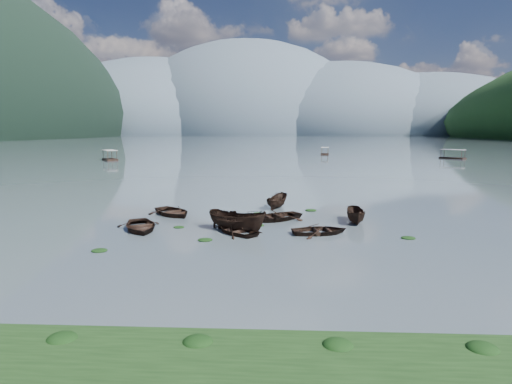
{
  "coord_description": "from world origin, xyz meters",
  "views": [
    {
      "loc": [
        1.7,
        -25.25,
        7.68
      ],
      "look_at": [
        0.0,
        12.0,
        2.0
      ],
      "focal_mm": 28.0,
      "sensor_mm": 36.0,
      "label": 1
    }
  ],
  "objects_px": {
    "rowboat_3": "(237,233)",
    "pontoon_centre": "(325,155)",
    "pontoon_left": "(110,160)",
    "rowboat_0": "(140,230)"
  },
  "relations": [
    {
      "from": "pontoon_centre",
      "to": "rowboat_0",
      "type": "bearing_deg",
      "value": -95.8
    },
    {
      "from": "rowboat_0",
      "to": "rowboat_3",
      "type": "distance_m",
      "value": 7.7
    },
    {
      "from": "pontoon_left",
      "to": "rowboat_3",
      "type": "bearing_deg",
      "value": -95.89
    },
    {
      "from": "rowboat_0",
      "to": "pontoon_left",
      "type": "bearing_deg",
      "value": 89.85
    },
    {
      "from": "rowboat_3",
      "to": "pontoon_left",
      "type": "distance_m",
      "value": 86.38
    },
    {
      "from": "rowboat_0",
      "to": "pontoon_left",
      "type": "distance_m",
      "value": 82.44
    },
    {
      "from": "rowboat_3",
      "to": "pontoon_left",
      "type": "bearing_deg",
      "value": -105.39
    },
    {
      "from": "rowboat_0",
      "to": "rowboat_3",
      "type": "height_order",
      "value": "rowboat_0"
    },
    {
      "from": "rowboat_3",
      "to": "pontoon_centre",
      "type": "relative_size",
      "value": 0.67
    },
    {
      "from": "pontoon_left",
      "to": "pontoon_centre",
      "type": "height_order",
      "value": "pontoon_left"
    }
  ]
}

